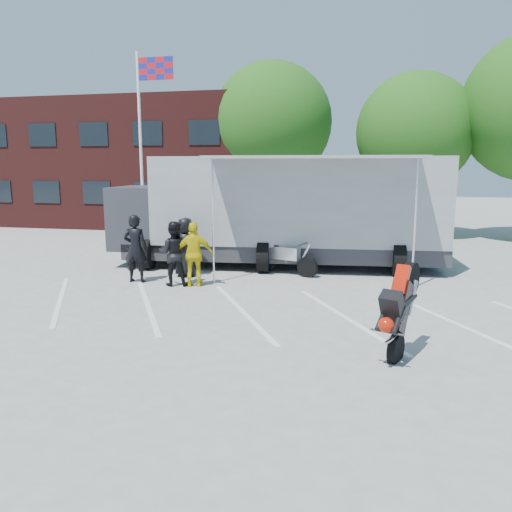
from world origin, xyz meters
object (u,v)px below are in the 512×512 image
at_px(stunt_bike_rider, 405,351).
at_px(spectator_leather_c, 174,254).
at_px(transporter_truck, 282,266).
at_px(spectator_hivis, 194,254).
at_px(tree_mid, 415,132).
at_px(spectator_leather_b, 136,249).
at_px(flagpole, 146,125).
at_px(tree_left, 272,123).
at_px(parked_motorcycle, 286,274).
at_px(spectator_leather_a, 186,247).

relative_size(stunt_bike_rider, spectator_leather_c, 1.01).
height_order(transporter_truck, spectator_hivis, transporter_truck).
relative_size(tree_mid, spectator_leather_b, 3.86).
height_order(flagpole, spectator_leather_c, flagpole).
height_order(tree_left, transporter_truck, tree_left).
distance_m(flagpole, spectator_hivis, 9.23).
bearing_deg(tree_mid, flagpole, -156.03).
xyz_separation_m(transporter_truck, spectator_leather_c, (-2.54, -3.45, 0.92)).
distance_m(flagpole, tree_left, 7.37).
xyz_separation_m(tree_mid, transporter_truck, (-4.78, -8.47, -4.94)).
xyz_separation_m(tree_left, transporter_truck, (2.22, -9.47, -5.57)).
bearing_deg(parked_motorcycle, spectator_leather_a, 125.74).
bearing_deg(stunt_bike_rider, spectator_leather_a, 162.14).
distance_m(tree_mid, spectator_leather_c, 14.55).
bearing_deg(tree_left, spectator_leather_c, -91.44).
xyz_separation_m(tree_mid, spectator_leather_c, (-7.33, -11.92, -4.03)).
distance_m(tree_mid, spectator_hivis, 14.24).
relative_size(spectator_leather_a, spectator_leather_c, 0.99).
height_order(flagpole, spectator_leather_b, flagpole).
height_order(stunt_bike_rider, spectator_leather_a, spectator_leather_a).
distance_m(spectator_leather_b, spectator_leather_c, 1.25).
bearing_deg(spectator_leather_b, spectator_leather_c, 172.38).
height_order(spectator_leather_c, spectator_hivis, spectator_leather_c).
relative_size(flagpole, spectator_hivis, 4.37).
bearing_deg(transporter_truck, spectator_hivis, -124.73).
relative_size(transporter_truck, spectator_hivis, 6.29).
bearing_deg(tree_left, transporter_truck, -76.82).
bearing_deg(stunt_bike_rider, spectator_hivis, 166.03).
xyz_separation_m(parked_motorcycle, spectator_leather_b, (-4.12, -1.98, 0.99)).
bearing_deg(spectator_leather_a, flagpole, -59.55).
bearing_deg(transporter_truck, tree_left, 97.79).
height_order(tree_left, spectator_leather_a, tree_left).
xyz_separation_m(transporter_truck, parked_motorcycle, (0.33, -1.32, 0.00)).
bearing_deg(spectator_leather_b, flagpole, -69.02).
height_order(flagpole, spectator_leather_a, flagpole).
height_order(parked_motorcycle, stunt_bike_rider, stunt_bike_rider).
xyz_separation_m(flagpole, parked_motorcycle, (6.79, -4.79, -5.05)).
distance_m(stunt_bike_rider, spectator_hivis, 6.83).
relative_size(tree_left, spectator_leather_c, 4.70).
xyz_separation_m(tree_left, tree_mid, (7.00, -1.00, -0.62)).
bearing_deg(spectator_leather_c, tree_left, -103.60).
height_order(tree_mid, spectator_leather_c, tree_mid).
height_order(stunt_bike_rider, spectator_hivis, spectator_hivis).
distance_m(transporter_truck, stunt_bike_rider, 8.21).
xyz_separation_m(flagpole, spectator_leather_a, (3.82, -5.71, -4.14)).
relative_size(stunt_bike_rider, spectator_leather_b, 0.93).
relative_size(tree_mid, spectator_hivis, 4.20).
xyz_separation_m(tree_left, spectator_leather_a, (-0.42, -11.71, -4.65)).
height_order(tree_mid, spectator_leather_b, tree_mid).
distance_m(parked_motorcycle, spectator_hivis, 3.23).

